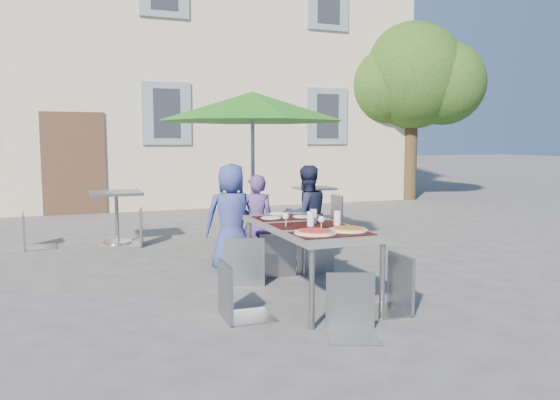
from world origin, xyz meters
name	(u,v)px	position (x,y,z in m)	size (l,w,h in m)	color
ground	(289,297)	(0.00, 0.00, 0.00)	(90.00, 90.00, 0.00)	#4A494C
building	(142,27)	(0.00, 11.50, 4.85)	(13.60, 8.20, 11.10)	#BDB198
tree	(413,78)	(6.55, 7.54, 3.25)	(3.60, 3.00, 4.70)	#3F301B
dining_table	(308,230)	(0.17, -0.09, 0.70)	(0.80, 1.85, 0.76)	#46454A
pizza_near_left	(315,232)	(0.02, -0.60, 0.77)	(0.39, 0.39, 0.03)	white
pizza_near_right	(349,229)	(0.37, -0.58, 0.77)	(0.35, 0.35, 0.03)	white
glassware	(317,218)	(0.23, -0.18, 0.83)	(0.57, 0.43, 0.15)	silver
place_settings	(285,216)	(0.16, 0.54, 0.76)	(0.62, 0.53, 0.01)	white
child_0	(232,218)	(-0.24, 1.26, 0.66)	(0.65, 0.42, 1.32)	navy
child_1	(256,223)	(0.05, 1.20, 0.59)	(0.43, 0.28, 1.19)	#4F3872
child_2	(306,215)	(0.76, 1.32, 0.64)	(0.62, 0.36, 1.28)	#1A1F3A
chair_0	(245,231)	(-0.25, 0.67, 0.60)	(0.59, 0.60, 1.02)	gray
chair_1	(276,228)	(0.20, 0.91, 0.57)	(0.47, 0.48, 0.97)	gray
chair_2	(315,224)	(0.70, 0.90, 0.59)	(0.57, 0.57, 1.00)	gray
chair_3	(236,256)	(-0.69, -0.47, 0.58)	(0.45, 0.44, 0.98)	gray
chair_4	(391,248)	(0.71, -0.77, 0.60)	(0.48, 0.47, 1.02)	gray
chair_5	(352,269)	(0.10, -1.15, 0.54)	(0.53, 0.54, 0.93)	gray
patio_umbrella	(252,108)	(0.34, 2.22, 2.04)	(2.60, 2.60, 2.26)	#B3B6BB
cafe_table_0	(116,207)	(-1.41, 3.64, 0.58)	(0.76, 0.76, 0.81)	#B3B6BB
bg_chair_l_0	(31,209)	(-2.62, 3.72, 0.59)	(0.49, 0.48, 1.01)	gray
bg_chair_r_0	(133,204)	(-1.18, 3.41, 0.63)	(0.55, 0.54, 1.06)	gray
cafe_table_1	(314,200)	(2.24, 4.35, 0.48)	(0.67, 0.67, 0.71)	#B3B6BB
bg_chair_l_1	(262,201)	(1.17, 4.26, 0.50)	(0.41, 0.41, 0.86)	gray
bg_chair_r_1	(332,192)	(2.66, 4.42, 0.60)	(0.47, 0.46, 1.02)	gray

